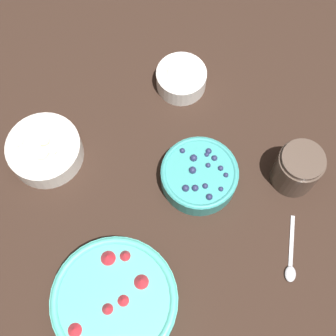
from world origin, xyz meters
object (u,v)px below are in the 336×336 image
object	(u,v)px
jar_chocolate	(297,169)
bowl_bananas	(45,149)
bowl_cream	(181,77)
bowl_blueberries	(199,175)
bowl_strawberries	(115,301)

from	to	relation	value
jar_chocolate	bowl_bananas	bearing A→B (deg)	150.44
bowl_bananas	bowl_cream	world-z (taller)	bowl_cream
bowl_blueberries	bowl_cream	size ratio (longest dim) A/B	1.41
bowl_cream	bowl_strawberries	bearing A→B (deg)	-128.76
bowl_strawberries	bowl_bananas	xyz separation A→B (m)	(-0.02, 0.35, -0.01)
bowl_blueberries	bowl_bananas	size ratio (longest dim) A/B	1.02
jar_chocolate	bowl_blueberries	bearing A→B (deg)	157.96
bowl_strawberries	bowl_cream	size ratio (longest dim) A/B	2.05
bowl_blueberries	bowl_cream	bearing A→B (deg)	74.27
jar_chocolate	bowl_strawberries	bearing A→B (deg)	-168.37
bowl_strawberries	bowl_bananas	size ratio (longest dim) A/B	1.49
bowl_blueberries	bowl_bananas	bearing A→B (deg)	145.93
bowl_bananas	jar_chocolate	distance (m)	0.53
bowl_strawberries	bowl_blueberries	world-z (taller)	bowl_strawberries
bowl_bananas	jar_chocolate	bearing A→B (deg)	-29.56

